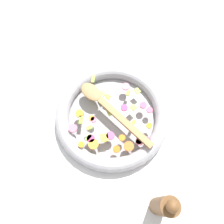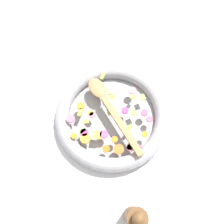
{
  "view_description": "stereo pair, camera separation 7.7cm",
  "coord_description": "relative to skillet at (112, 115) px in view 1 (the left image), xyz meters",
  "views": [
    {
      "loc": [
        -0.29,
        0.1,
        0.76
      ],
      "look_at": [
        0.0,
        0.0,
        0.05
      ],
      "focal_mm": 35.0,
      "sensor_mm": 36.0,
      "label": 1
    },
    {
      "loc": [
        -0.3,
        0.03,
        0.76
      ],
      "look_at": [
        0.0,
        0.0,
        0.05
      ],
      "focal_mm": 35.0,
      "sensor_mm": 36.0,
      "label": 2
    }
  ],
  "objects": [
    {
      "name": "skillet",
      "position": [
        0.0,
        0.0,
        0.0
      ],
      "size": [
        0.42,
        0.42,
        0.05
      ],
      "color": "gray",
      "rests_on": "ground_plane"
    },
    {
      "name": "pepper_mill",
      "position": [
        -0.34,
        -0.04,
        0.07
      ],
      "size": [
        0.05,
        0.05,
        0.21
      ],
      "color": "brown",
      "rests_on": "ground_plane"
    },
    {
      "name": "ground_plane",
      "position": [
        0.0,
        0.0,
        -0.02
      ],
      "size": [
        4.0,
        4.0,
        0.0
      ],
      "primitive_type": "plane",
      "color": "silver"
    },
    {
      "name": "chopped_vegetables",
      "position": [
        -0.04,
        0.01,
        0.03
      ],
      "size": [
        0.33,
        0.31,
        0.01
      ],
      "color": "orange",
      "rests_on": "skillet"
    },
    {
      "name": "wooden_spoon",
      "position": [
        0.02,
        0.01,
        0.04
      ],
      "size": [
        0.32,
        0.18,
        0.01
      ],
      "color": "#A87F51",
      "rests_on": "chopped_vegetables"
    }
  ]
}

